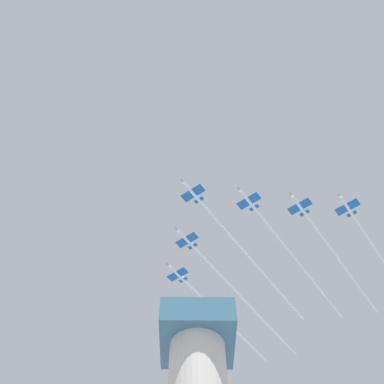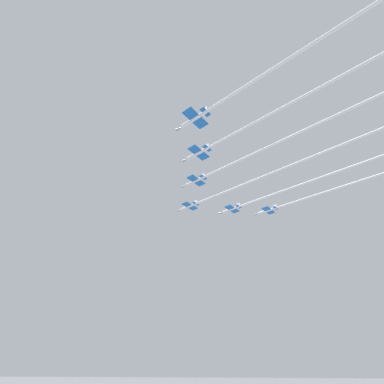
{
  "view_description": "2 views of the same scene",
  "coord_description": "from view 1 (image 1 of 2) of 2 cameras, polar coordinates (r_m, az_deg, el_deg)",
  "views": [
    {
      "loc": [
        -93.45,
        -3.65,
        2.68
      ],
      "look_at": [
        -6.65,
        -4.46,
        134.93
      ],
      "focal_mm": 42.2,
      "sensor_mm": 36.0,
      "label": 1
    },
    {
      "loc": [
        0.96,
        -114.34,
        74.87
      ],
      "look_at": [
        -4.5,
        -16.32,
        135.74
      ],
      "focal_mm": 24.26,
      "sensor_mm": 36.0,
      "label": 2
    }
  ],
  "objects": [
    {
      "name": "jet_port_outer",
      "position": [
        181.47,
        16.95,
        -6.61
      ],
      "size": [
        61.37,
        46.01,
        2.52
      ],
      "rotation": [
        0.0,
        0.0,
        0.93
      ],
      "color": "white"
    },
    {
      "name": "jet_starboard_inner",
      "position": [
        186.89,
        5.03,
        -11.89
      ],
      "size": [
        73.64,
        55.15,
        2.52
      ],
      "rotation": [
        0.0,
        0.0,
        0.93
      ],
      "color": "white"
    },
    {
      "name": "jet_port_inner",
      "position": [
        178.58,
        11.8,
        -6.89
      ],
      "size": [
        67.69,
        50.72,
        2.52
      ],
      "rotation": [
        0.0,
        0.0,
        0.93
      ],
      "color": "white"
    },
    {
      "name": "jet_starboard_outer",
      "position": [
        195.67,
        2.4,
        -14.32
      ],
      "size": [
        61.01,
        45.75,
        2.52
      ],
      "rotation": [
        0.0,
        0.0,
        0.93
      ],
      "color": "white"
    },
    {
      "name": "jet_center_rear",
      "position": [
        184.18,
        21.68,
        -5.97
      ],
      "size": [
        56.18,
        42.15,
        2.52
      ],
      "rotation": [
        0.0,
        0.0,
        0.93
      ],
      "color": "white"
    },
    {
      "name": "jet_lead",
      "position": [
        173.59,
        5.89,
        -6.7
      ],
      "size": [
        72.02,
        53.94,
        2.52
      ],
      "rotation": [
        0.0,
        0.0,
        0.93
      ],
      "color": "white"
    }
  ]
}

